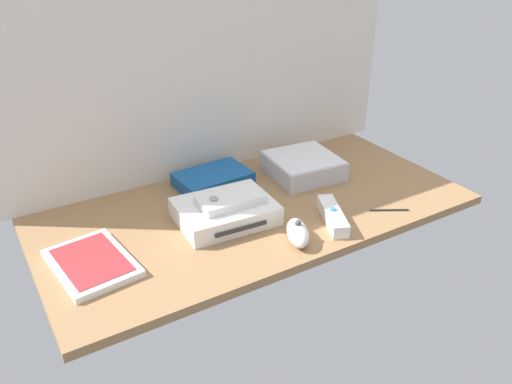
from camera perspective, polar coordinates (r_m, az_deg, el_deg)
The scene contains 10 objects.
ground_plane at distance 122.87cm, azimuth 0.00°, elevation -2.06°, with size 100.00×48.00×2.00cm, color #936D47.
back_wall at distance 131.10cm, azimuth -5.79°, elevation 15.31°, with size 110.00×1.20×64.00cm, color silver.
game_console at distance 116.40cm, azimuth -3.39°, elevation -2.14°, with size 22.01×17.55×4.40cm.
mini_computer at distance 136.95cm, azimuth 5.18°, elevation 2.88°, with size 18.53×18.53×5.30cm.
game_case at distance 107.25cm, azimuth -17.52°, elevation -7.41°, with size 15.67×20.42×1.56cm.
network_router at distance 132.01cm, azimuth -4.72°, elevation 1.44°, with size 18.71×13.18×3.40cm.
remote_wand at distance 117.16cm, azimuth 8.37°, elevation -2.60°, with size 9.20×15.01×3.40cm.
remote_nunchuk at distance 109.42cm, azimuth 4.58°, elevation -4.44°, with size 8.24×10.92×5.10cm.
remote_classic_pad at distance 114.58cm, azimuth -2.80°, elevation -0.80°, with size 14.71×8.57×2.40cm.
stylus_pen at distance 124.64cm, azimuth 14.36°, elevation -1.84°, with size 0.70×0.70×9.00cm, color black.
Camera 1 is at (-55.07, -90.85, 60.74)cm, focal length 36.59 mm.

